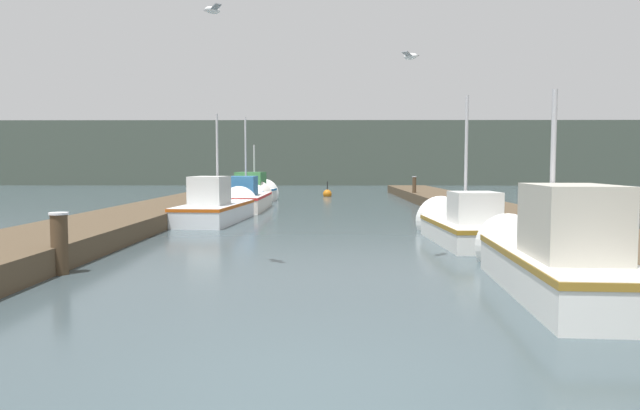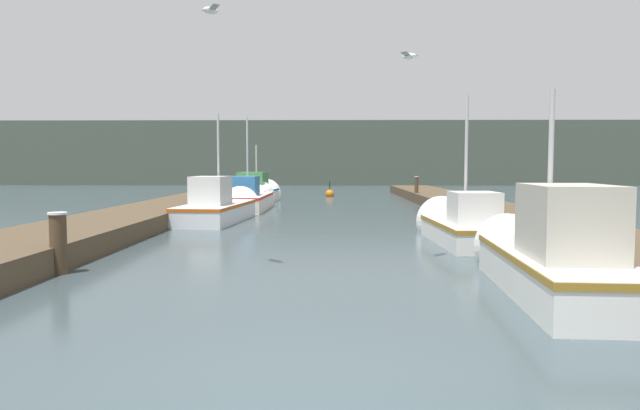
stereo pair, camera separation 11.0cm
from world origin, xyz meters
TOP-DOWN VIEW (x-y plane):
  - ground_plane at (0.00, 0.00)m, footprint 200.00×200.00m
  - dock_left at (-5.95, 16.00)m, footprint 2.66×40.00m
  - dock_right at (5.95, 16.00)m, footprint 2.66×40.00m
  - distant_shore_ridge at (0.00, 57.02)m, footprint 120.00×16.00m
  - fishing_boat_0 at (3.61, 4.12)m, footprint 1.73×5.28m
  - fishing_boat_1 at (3.65, 10.09)m, footprint 1.72×4.93m
  - fishing_boat_2 at (-3.57, 15.33)m, footprint 2.14×5.99m
  - fishing_boat_3 at (-3.33, 20.65)m, footprint 1.88×6.28m
  - fishing_boat_4 at (-3.52, 25.04)m, footprint 2.16×5.09m
  - mooring_piling_0 at (4.80, 25.09)m, footprint 0.23×0.23m
  - mooring_piling_1 at (-4.60, 5.33)m, footprint 0.33×0.33m
  - channel_buoy at (0.28, 30.46)m, footprint 0.54×0.54m
  - seagull_lead at (-1.86, 5.51)m, footprint 0.41×0.52m
  - seagull_1 at (1.77, 6.53)m, footprint 0.41×0.52m

SIDE VIEW (x-z plane):
  - ground_plane at x=0.00m, z-range 0.00..0.00m
  - channel_buoy at x=0.28m, z-range -0.37..0.68m
  - dock_left at x=-5.95m, z-range 0.00..0.49m
  - dock_right at x=5.95m, z-range 0.00..0.49m
  - fishing_boat_1 at x=3.65m, z-range -1.69..2.46m
  - fishing_boat_3 at x=-3.33m, z-range -1.82..2.71m
  - fishing_boat_2 at x=-3.57m, z-range -1.62..2.54m
  - fishing_boat_4 at x=-3.52m, z-range -1.21..2.23m
  - fishing_boat_0 at x=3.61m, z-range -1.17..2.25m
  - mooring_piling_1 at x=-4.60m, z-range 0.01..1.12m
  - mooring_piling_0 at x=4.80m, z-range 0.01..1.36m
  - distant_shore_ridge at x=0.00m, z-range 0.00..6.13m
  - seagull_1 at x=1.77m, z-range 3.98..4.11m
  - seagull_lead at x=-1.86m, z-range 4.60..4.72m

